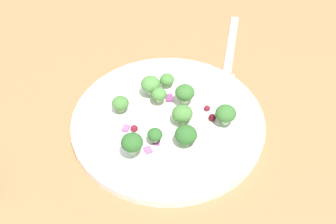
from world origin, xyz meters
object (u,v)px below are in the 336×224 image
(plate, at_px, (168,121))
(fork, at_px, (230,55))
(broccoli_floret_1, at_px, (185,93))
(broccoli_floret_0, at_px, (132,143))
(broccoli_floret_2, at_px, (167,80))

(plate, relative_size, fork, 1.66)
(plate, xyz_separation_m, broccoli_floret_1, (-0.01, 0.03, 0.03))
(broccoli_floret_0, height_order, broccoli_floret_2, broccoli_floret_0)
(broccoli_floret_1, bearing_deg, broccoli_floret_0, -64.66)
(broccoli_floret_1, relative_size, fork, 0.17)
(fork, bearing_deg, broccoli_floret_1, -60.11)
(fork, bearing_deg, broccoli_floret_0, -62.13)
(broccoli_floret_2, distance_m, fork, 0.13)
(plate, distance_m, broccoli_floret_1, 0.04)
(fork, bearing_deg, broccoli_floret_2, -77.89)
(broccoli_floret_0, relative_size, fork, 0.18)
(broccoli_floret_1, bearing_deg, fork, 119.89)
(broccoli_floret_0, distance_m, broccoli_floret_1, 0.11)
(broccoli_floret_0, relative_size, broccoli_floret_1, 1.02)
(plate, bearing_deg, broccoli_floret_2, 153.10)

